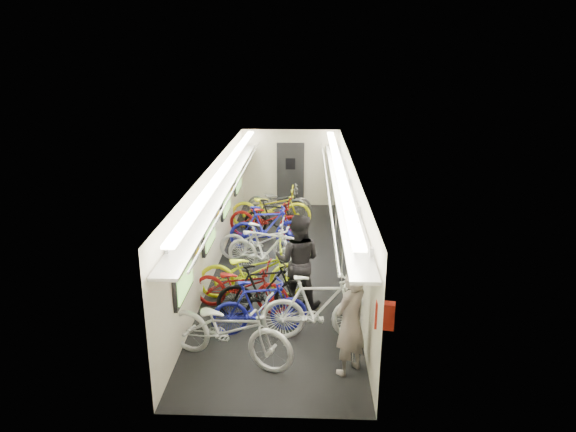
# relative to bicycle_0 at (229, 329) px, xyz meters

# --- Properties ---
(train_car_shell) EXTENTS (10.00, 10.00, 10.00)m
(train_car_shell) POSITION_rel_bicycle_0_xyz_m (0.29, 4.42, 1.08)
(train_car_shell) COLOR black
(train_car_shell) RESTS_ON ground
(bicycle_0) EXTENTS (2.32, 1.48, 1.15)m
(bicycle_0) POSITION_rel_bicycle_0_xyz_m (0.00, 0.00, 0.00)
(bicycle_0) COLOR silver
(bicycle_0) RESTS_ON ground
(bicycle_1) EXTENTS (1.73, 0.78, 1.00)m
(bicycle_1) POSITION_rel_bicycle_0_xyz_m (0.40, 0.86, -0.07)
(bicycle_1) COLOR navy
(bicycle_1) RESTS_ON ground
(bicycle_2) EXTENTS (1.97, 1.06, 0.98)m
(bicycle_2) POSITION_rel_bicycle_0_xyz_m (-0.03, 1.69, -0.08)
(bicycle_2) COLOR maroon
(bicycle_2) RESTS_ON ground
(bicycle_3) EXTENTS (1.80, 0.88, 1.04)m
(bicycle_3) POSITION_rel_bicycle_0_xyz_m (0.41, 1.49, -0.05)
(bicycle_3) COLOR black
(bicycle_3) RESTS_ON ground
(bicycle_4) EXTENTS (2.18, 0.93, 1.11)m
(bicycle_4) POSITION_rel_bicycle_0_xyz_m (0.13, 2.22, -0.02)
(bicycle_4) COLOR #D0E415
(bicycle_4) RESTS_ON ground
(bicycle_5) EXTENTS (1.99, 1.20, 1.16)m
(bicycle_5) POSITION_rel_bicycle_0_xyz_m (0.33, 3.31, 0.00)
(bicycle_5) COLOR silver
(bicycle_5) RESTS_ON ground
(bicycle_6) EXTENTS (1.95, 0.80, 1.00)m
(bicycle_6) POSITION_rel_bicycle_0_xyz_m (0.12, 4.07, -0.07)
(bicycle_6) COLOR #BAB9BF
(bicycle_6) RESTS_ON ground
(bicycle_7) EXTENTS (1.90, 0.74, 1.11)m
(bicycle_7) POSITION_rel_bicycle_0_xyz_m (0.21, 4.86, -0.02)
(bicycle_7) COLOR #1D20AE
(bicycle_7) RESTS_ON ground
(bicycle_8) EXTENTS (2.19, 1.24, 1.09)m
(bicycle_8) POSITION_rel_bicycle_0_xyz_m (0.16, 5.58, -0.03)
(bicycle_8) COLOR maroon
(bicycle_8) RESTS_ON ground
(bicycle_9) EXTENTS (1.71, 0.79, 0.99)m
(bicycle_9) POSITION_rel_bicycle_0_xyz_m (0.32, 5.80, -0.08)
(bicycle_9) COLOR black
(bicycle_9) RESTS_ON ground
(bicycle_10) EXTENTS (2.22, 0.80, 1.16)m
(bicycle_10) POSITION_rel_bicycle_0_xyz_m (0.20, 6.43, 0.01)
(bicycle_10) COLOR yellow
(bicycle_10) RESTS_ON ground
(bicycle_11) EXTENTS (1.98, 0.66, 1.17)m
(bicycle_11) POSITION_rel_bicycle_0_xyz_m (1.41, 0.70, 0.01)
(bicycle_11) COLOR white
(bicycle_11) RESTS_ON ground
(bicycle_12) EXTENTS (1.92, 0.85, 0.98)m
(bicycle_12) POSITION_rel_bicycle_0_xyz_m (0.38, 7.26, -0.09)
(bicycle_12) COLOR slate
(bicycle_12) RESTS_ON ground
(bicycle_14) EXTENTS (1.95, 1.07, 0.97)m
(bicycle_14) POSITION_rel_bicycle_0_xyz_m (0.32, 7.33, -0.09)
(bicycle_14) COLOR #58595C
(bicycle_14) RESTS_ON ground
(passenger_near) EXTENTS (0.72, 0.72, 1.69)m
(passenger_near) POSITION_rel_bicycle_0_xyz_m (1.86, -0.21, 0.27)
(passenger_near) COLOR gray
(passenger_near) RESTS_ON ground
(passenger_mid) EXTENTS (0.98, 0.81, 1.83)m
(passenger_mid) POSITION_rel_bicycle_0_xyz_m (1.03, 1.95, 0.34)
(passenger_mid) COLOR black
(passenger_mid) RESTS_ON ground
(backpack) EXTENTS (0.28, 0.19, 0.38)m
(backpack) POSITION_rel_bicycle_0_xyz_m (2.27, -0.77, 0.71)
(backpack) COLOR red
(backpack) RESTS_ON passenger_near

